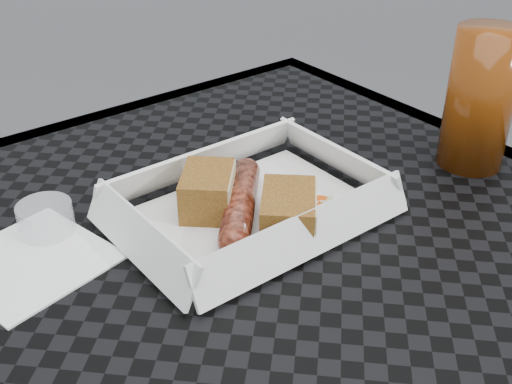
% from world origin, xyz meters
% --- Properties ---
extents(patio_table, '(0.80, 0.80, 0.74)m').
position_xyz_m(patio_table, '(0.00, 0.00, 0.67)').
color(patio_table, black).
rests_on(patio_table, ground).
extents(food_tray, '(0.22, 0.15, 0.00)m').
position_xyz_m(food_tray, '(0.08, 0.09, 0.75)').
color(food_tray, white).
rests_on(food_tray, patio_table).
extents(bratwurst, '(0.11, 0.12, 0.03)m').
position_xyz_m(bratwurst, '(0.06, 0.08, 0.76)').
color(bratwurst, maroon).
rests_on(bratwurst, food_tray).
extents(bread_near, '(0.08, 0.08, 0.04)m').
position_xyz_m(bread_near, '(0.05, 0.11, 0.77)').
color(bread_near, brown).
rests_on(bread_near, food_tray).
extents(bread_far, '(0.08, 0.08, 0.04)m').
position_xyz_m(bread_far, '(0.09, 0.04, 0.77)').
color(bread_far, brown).
rests_on(bread_far, food_tray).
extents(veg_garnish, '(0.03, 0.03, 0.00)m').
position_xyz_m(veg_garnish, '(0.13, 0.05, 0.75)').
color(veg_garnish, '#F44D0A').
rests_on(veg_garnish, food_tray).
extents(napkin, '(0.14, 0.14, 0.00)m').
position_xyz_m(napkin, '(-0.12, 0.14, 0.75)').
color(napkin, white).
rests_on(napkin, patio_table).
extents(condiment_cup_empty, '(0.05, 0.05, 0.03)m').
position_xyz_m(condiment_cup_empty, '(-0.09, 0.18, 0.76)').
color(condiment_cup_empty, silver).
rests_on(condiment_cup_empty, patio_table).
extents(drink_glass, '(0.07, 0.07, 0.15)m').
position_xyz_m(drink_glass, '(0.33, 0.02, 0.82)').
color(drink_glass, '#622A08').
rests_on(drink_glass, patio_table).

